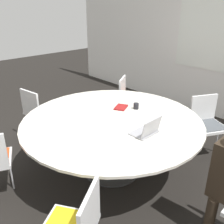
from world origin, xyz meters
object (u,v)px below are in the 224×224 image
chair_1 (207,120)px  laptop (147,130)px  spiral_notebook (121,107)px  chair_3 (38,109)px  chair_2 (129,97)px  coffee_cup (136,106)px  handbag (106,113)px

chair_1 → laptop: 1.34m
spiral_notebook → laptop: bearing=-23.5°
chair_3 → spiral_notebook: bearing=18.0°
laptop → spiral_notebook: 0.81m
chair_2 → laptop: 1.85m
coffee_cup → laptop: bearing=-38.1°
spiral_notebook → coffee_cup: (0.16, 0.13, 0.03)m
chair_2 → coffee_cup: bearing=16.1°
chair_3 → laptop: laptop is taller
chair_3 → chair_1: bearing=29.1°
chair_1 → laptop: laptop is taller
spiral_notebook → chair_2: bearing=127.5°
chair_1 → chair_2: size_ratio=1.00×
chair_2 → coffee_cup: (0.82, -0.72, 0.27)m
coffee_cup → spiral_notebook: bearing=-140.8°
chair_3 → spiral_notebook: size_ratio=3.43×
coffee_cup → handbag: coffee_cup is taller
chair_1 → handbag: 1.93m
chair_2 → spiral_notebook: size_ratio=3.43×
chair_1 → coffee_cup: chair_1 is taller
chair_3 → coffee_cup: chair_3 is taller
laptop → chair_1: bearing=175.5°
chair_2 → spiral_notebook: (0.66, -0.85, 0.24)m
chair_1 → chair_3: 2.61m
chair_1 → laptop: bearing=25.0°
laptop → coffee_cup: bearing=-130.0°
handbag → chair_2: bearing=28.1°
laptop → handbag: size_ratio=0.86×
coffee_cup → handbag: size_ratio=0.23×
chair_2 → handbag: 0.60m
laptop → handbag: laptop is taller
laptop → handbag: 2.15m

